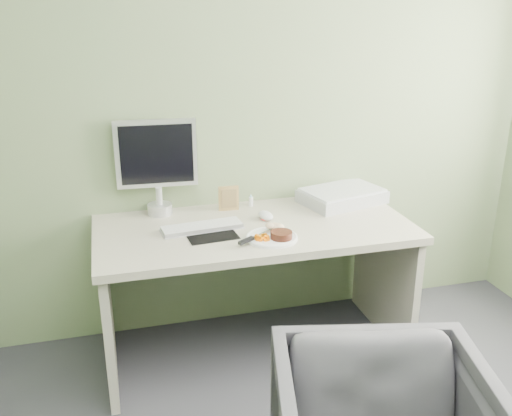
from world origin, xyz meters
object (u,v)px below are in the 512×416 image
object	(u,v)px
monitor	(157,162)
plate	(272,238)
scanner	(342,197)
desk	(255,258)

from	to	relation	value
monitor	plate	bearing A→B (deg)	-42.96
plate	scanner	size ratio (longest dim) A/B	0.56
scanner	monitor	size ratio (longest dim) A/B	0.88
desk	plate	size ratio (longest dim) A/B	6.45
desk	plate	xyz separation A→B (m)	(0.04, -0.19, 0.19)
desk	scanner	world-z (taller)	scanner
scanner	monitor	world-z (taller)	monitor
plate	desk	bearing A→B (deg)	101.01
plate	scanner	xyz separation A→B (m)	(0.53, 0.40, 0.03)
plate	monitor	distance (m)	0.75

